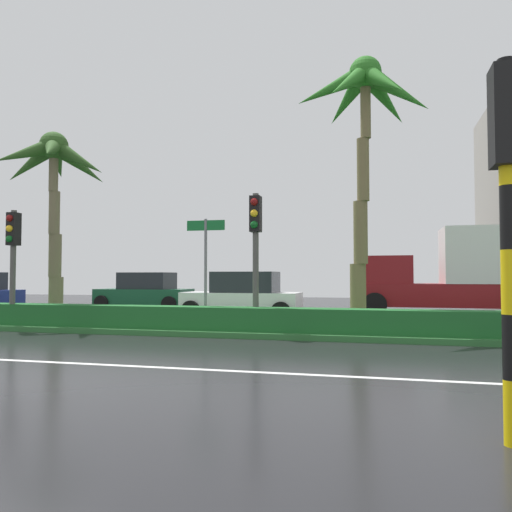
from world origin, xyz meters
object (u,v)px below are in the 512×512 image
traffic_signal_median_right (255,236)px  palm_tree_mid_left (54,171)px  palm_tree_centre_left (364,111)px  traffic_signal_foreground (507,178)px  box_truck_lead (447,276)px  traffic_signal_median_left (13,246)px  street_name_sign (206,257)px  car_in_traffic_third (243,296)px  car_in_traffic_second (145,292)px

traffic_signal_median_right → palm_tree_mid_left: bearing=171.1°
traffic_signal_median_right → palm_tree_centre_left: bearing=24.8°
palm_tree_mid_left → palm_tree_centre_left: 9.88m
traffic_signal_foreground → box_truck_lead: (1.40, 15.86, -0.96)m
traffic_signal_median_left → street_name_sign: traffic_signal_median_left is taller
traffic_signal_median_left → palm_tree_centre_left: bearing=10.0°
palm_tree_mid_left → street_name_sign: bearing=-9.0°
traffic_signal_median_left → traffic_signal_median_right: 7.21m
palm_tree_centre_left → traffic_signal_median_left: palm_tree_centre_left is taller
traffic_signal_median_right → car_in_traffic_third: bearing=109.1°
palm_tree_centre_left → car_in_traffic_second: bearing=145.5°
car_in_traffic_second → car_in_traffic_third: same height
traffic_signal_median_left → traffic_signal_median_right: (7.19, 0.46, 0.19)m
palm_tree_centre_left → palm_tree_mid_left: bearing=-178.7°
palm_tree_centre_left → street_name_sign: bearing=-165.8°
palm_tree_mid_left → palm_tree_centre_left: (9.81, 0.21, 1.22)m
car_in_traffic_second → street_name_sign: bearing=126.0°
traffic_signal_median_right → box_truck_lead: (5.78, 8.23, -1.10)m
traffic_signal_median_right → car_in_traffic_third: (-1.72, 4.96, -1.82)m
traffic_signal_median_left → street_name_sign: size_ratio=1.11×
street_name_sign → box_truck_lead: size_ratio=0.47×
street_name_sign → traffic_signal_foreground: size_ratio=0.82×
traffic_signal_median_right → box_truck_lead: bearing=54.9°
car_in_traffic_second → box_truck_lead: size_ratio=0.67×
palm_tree_mid_left → car_in_traffic_third: palm_tree_mid_left is taller
traffic_signal_median_left → traffic_signal_median_right: size_ratio=0.92×
palm_tree_centre_left → street_name_sign: (-4.30, -1.09, -4.11)m
traffic_signal_median_right → traffic_signal_foreground: bearing=-60.1°
traffic_signal_median_left → street_name_sign: bearing=6.8°
car_in_traffic_third → box_truck_lead: size_ratio=0.67×
traffic_signal_foreground → car_in_traffic_third: bearing=-64.1°
traffic_signal_median_left → car_in_traffic_second: traffic_signal_median_left is taller
palm_tree_centre_left → traffic_signal_foreground: bearing=-80.1°
traffic_signal_foreground → palm_tree_centre_left: bearing=-80.1°
palm_tree_mid_left → box_truck_lead: bearing=29.2°
traffic_signal_median_right → car_in_traffic_third: size_ratio=0.84×
traffic_signal_median_left → box_truck_lead: (12.97, 8.69, -0.90)m
traffic_signal_median_right → car_in_traffic_second: traffic_signal_median_right is taller
traffic_signal_median_right → traffic_signal_foreground: 8.80m
traffic_signal_foreground → car_in_traffic_third: traffic_signal_foreground is taller
palm_tree_centre_left → traffic_signal_median_right: 4.71m
car_in_traffic_third → car_in_traffic_second: bearing=-30.6°
street_name_sign → traffic_signal_median_left: bearing=-173.2°
street_name_sign → traffic_signal_median_right: bearing=-8.4°
traffic_signal_median_left → box_truck_lead: traffic_signal_median_left is taller
traffic_signal_median_right → street_name_sign: traffic_signal_median_right is taller
traffic_signal_median_left → car_in_traffic_third: 7.87m
palm_tree_mid_left → traffic_signal_median_left: palm_tree_mid_left is taller
palm_tree_mid_left → box_truck_lead: palm_tree_mid_left is taller
box_truck_lead → palm_tree_mid_left: bearing=29.2°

